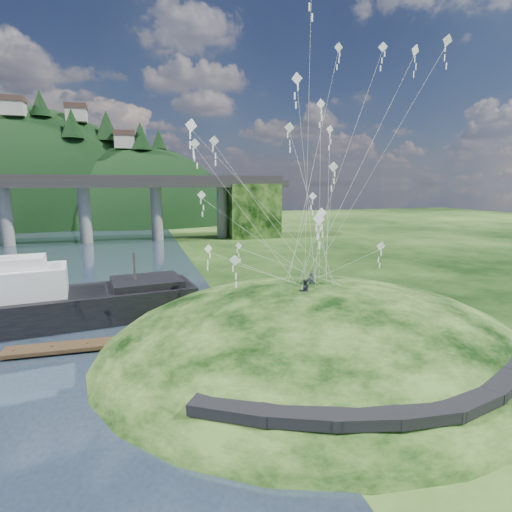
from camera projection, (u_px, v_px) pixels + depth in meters
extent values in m
plane|color=black|center=(226.00, 371.00, 28.13)|extent=(320.00, 320.00, 0.00)
ellipsoid|color=black|center=(317.00, 364.00, 32.54)|extent=(36.00, 32.00, 13.00)
cube|color=black|center=(231.00, 408.00, 19.81)|extent=(4.32, 3.62, 0.71)
cube|color=black|center=(300.00, 415.00, 19.09)|extent=(4.10, 2.97, 0.61)
cube|color=black|center=(366.00, 416.00, 18.99)|extent=(3.85, 2.37, 0.62)
cube|color=black|center=(425.00, 412.00, 19.42)|extent=(3.62, 1.83, 0.66)
cube|color=black|center=(471.00, 401.00, 20.45)|extent=(3.82, 2.27, 0.68)
cube|color=black|center=(501.00, 382.00, 22.18)|extent=(4.11, 2.97, 0.71)
cylinder|color=gray|center=(5.00, 215.00, 83.96)|extent=(2.60, 2.60, 13.00)
cylinder|color=gray|center=(85.00, 214.00, 88.33)|extent=(2.60, 2.60, 13.00)
cylinder|color=gray|center=(157.00, 212.00, 92.70)|extent=(2.60, 2.60, 13.00)
cylinder|color=gray|center=(222.00, 211.00, 97.06)|extent=(2.60, 2.60, 13.00)
cube|color=black|center=(252.00, 211.00, 99.18)|extent=(12.00, 11.00, 13.00)
ellipsoid|color=black|center=(33.00, 240.00, 136.73)|extent=(96.00, 68.00, 88.00)
ellipsoid|color=black|center=(140.00, 251.00, 139.76)|extent=(76.00, 56.00, 72.00)
cone|color=black|center=(40.00, 103.00, 118.40)|extent=(5.83, 5.83, 7.67)
cone|color=black|center=(72.00, 123.00, 117.33)|extent=(6.47, 6.47, 8.51)
cone|color=black|center=(107.00, 126.00, 126.33)|extent=(7.13, 7.13, 9.38)
cone|color=black|center=(140.00, 136.00, 125.10)|extent=(6.56, 6.56, 8.63)
cone|color=black|center=(159.00, 139.00, 132.07)|extent=(4.88, 4.88, 6.42)
cube|color=beige|center=(14.00, 109.00, 115.04)|extent=(6.00, 5.00, 4.00)
cube|color=brown|center=(13.00, 99.00, 114.56)|extent=(6.40, 5.40, 1.60)
cube|color=beige|center=(77.00, 116.00, 125.23)|extent=(6.00, 5.00, 4.00)
cube|color=brown|center=(76.00, 107.00, 124.74)|extent=(6.40, 5.40, 1.60)
cube|color=beige|center=(124.00, 142.00, 124.99)|extent=(6.00, 5.00, 4.00)
cube|color=brown|center=(124.00, 133.00, 124.51)|extent=(6.40, 5.40, 1.60)
cube|color=black|center=(63.00, 308.00, 37.67)|extent=(25.17, 9.66, 2.90)
cube|color=white|center=(19.00, 285.00, 35.89)|extent=(8.35, 5.83, 3.12)
cube|color=white|center=(17.00, 265.00, 35.55)|extent=(4.84, 3.87, 1.34)
cube|color=black|center=(147.00, 282.00, 40.44)|extent=(7.33, 6.36, 0.67)
cylinder|color=#2D2B2B|center=(134.00, 269.00, 39.74)|extent=(0.27, 0.27, 3.35)
cube|color=#3A2817|center=(88.00, 345.00, 31.70)|extent=(12.27, 2.22, 0.31)
cylinder|color=#3A2817|center=(14.00, 355.00, 30.38)|extent=(0.26, 0.26, 0.87)
cylinder|color=#3A2817|center=(52.00, 351.00, 31.06)|extent=(0.26, 0.26, 0.87)
cylinder|color=#3A2817|center=(88.00, 347.00, 31.74)|extent=(0.26, 0.26, 0.87)
cylinder|color=#3A2817|center=(123.00, 344.00, 32.41)|extent=(0.26, 0.26, 0.87)
cylinder|color=#3A2817|center=(156.00, 341.00, 33.09)|extent=(0.26, 0.26, 0.87)
imported|color=#262833|center=(311.00, 273.00, 32.42)|extent=(0.71, 0.50, 1.84)
imported|color=#262833|center=(305.00, 279.00, 30.29)|extent=(0.90, 0.71, 1.80)
cube|color=white|center=(448.00, 40.00, 25.22)|extent=(0.70, 0.27, 0.68)
cube|color=white|center=(447.00, 49.00, 25.31)|extent=(0.09, 0.04, 0.41)
cube|color=white|center=(446.00, 57.00, 25.40)|extent=(0.09, 0.04, 0.41)
cube|color=white|center=(446.00, 65.00, 25.48)|extent=(0.09, 0.04, 0.41)
cube|color=white|center=(319.00, 219.00, 27.24)|extent=(0.58, 0.70, 0.86)
cube|color=white|center=(318.00, 228.00, 27.35)|extent=(0.10, 0.09, 0.50)
cube|color=white|center=(318.00, 237.00, 27.46)|extent=(0.10, 0.09, 0.50)
cube|color=white|center=(318.00, 245.00, 27.57)|extent=(0.10, 0.09, 0.50)
cube|color=white|center=(383.00, 47.00, 29.00)|extent=(0.58, 0.43, 0.68)
cube|color=white|center=(383.00, 54.00, 29.09)|extent=(0.09, 0.05, 0.40)
cube|color=white|center=(382.00, 61.00, 29.18)|extent=(0.09, 0.05, 0.40)
cube|color=white|center=(382.00, 68.00, 29.26)|extent=(0.09, 0.05, 0.40)
cube|color=white|center=(235.00, 260.00, 29.20)|extent=(0.77, 0.48, 0.84)
cube|color=white|center=(235.00, 269.00, 29.31)|extent=(0.11, 0.05, 0.50)
cube|color=white|center=(235.00, 277.00, 29.42)|extent=(0.11, 0.05, 0.50)
cube|color=white|center=(235.00, 285.00, 29.53)|extent=(0.11, 0.05, 0.50)
cube|color=white|center=(311.00, 6.00, 23.64)|extent=(0.10, 0.05, 0.46)
cube|color=white|center=(311.00, 16.00, 23.74)|extent=(0.10, 0.05, 0.46)
cube|color=white|center=(320.00, 216.00, 35.35)|extent=(0.78, 0.18, 0.78)
cube|color=white|center=(319.00, 223.00, 35.45)|extent=(0.10, 0.05, 0.46)
cube|color=white|center=(319.00, 229.00, 35.55)|extent=(0.10, 0.05, 0.46)
cube|color=white|center=(319.00, 235.00, 35.65)|extent=(0.10, 0.05, 0.46)
cube|color=white|center=(239.00, 246.00, 39.13)|extent=(0.56, 0.46, 0.68)
cube|color=white|center=(239.00, 251.00, 39.21)|extent=(0.09, 0.06, 0.40)
cube|color=white|center=(239.00, 256.00, 39.30)|extent=(0.09, 0.06, 0.40)
cube|color=white|center=(239.00, 260.00, 39.39)|extent=(0.09, 0.06, 0.40)
cube|color=white|center=(313.00, 196.00, 36.05)|extent=(0.57, 0.49, 0.71)
cube|color=white|center=(313.00, 202.00, 36.14)|extent=(0.09, 0.06, 0.42)
cube|color=white|center=(312.00, 207.00, 36.23)|extent=(0.09, 0.06, 0.42)
cube|color=white|center=(312.00, 213.00, 36.32)|extent=(0.09, 0.06, 0.42)
cube|color=white|center=(202.00, 195.00, 31.35)|extent=(0.71, 0.16, 0.70)
cube|color=white|center=(202.00, 201.00, 31.44)|extent=(0.09, 0.04, 0.41)
cube|color=white|center=(202.00, 208.00, 31.53)|extent=(0.09, 0.04, 0.41)
cube|color=white|center=(202.00, 214.00, 31.62)|extent=(0.09, 0.04, 0.41)
cube|color=white|center=(208.00, 249.00, 36.97)|extent=(0.80, 0.40, 0.86)
cube|color=white|center=(208.00, 255.00, 37.08)|extent=(0.11, 0.08, 0.50)
cube|color=white|center=(209.00, 262.00, 37.19)|extent=(0.11, 0.08, 0.50)
cube|color=white|center=(209.00, 268.00, 37.30)|extent=(0.11, 0.08, 0.50)
cube|color=white|center=(415.00, 50.00, 29.97)|extent=(0.80, 0.28, 0.80)
cube|color=white|center=(415.00, 59.00, 30.08)|extent=(0.10, 0.07, 0.48)
cube|color=white|center=(414.00, 67.00, 30.18)|extent=(0.10, 0.07, 0.48)
cube|color=white|center=(414.00, 75.00, 30.28)|extent=(0.10, 0.07, 0.48)
cube|color=white|center=(297.00, 79.00, 24.96)|extent=(0.54, 0.56, 0.71)
cube|color=white|center=(297.00, 87.00, 25.05)|extent=(0.09, 0.06, 0.43)
cube|color=white|center=(297.00, 96.00, 25.14)|extent=(0.09, 0.06, 0.43)
cube|color=white|center=(296.00, 105.00, 25.24)|extent=(0.09, 0.06, 0.43)
cube|color=white|center=(289.00, 127.00, 33.11)|extent=(0.85, 0.25, 0.83)
cube|color=white|center=(289.00, 135.00, 33.22)|extent=(0.11, 0.04, 0.49)
cube|color=white|center=(289.00, 142.00, 33.32)|extent=(0.11, 0.04, 0.49)
cube|color=white|center=(289.00, 150.00, 33.43)|extent=(0.11, 0.04, 0.49)
cube|color=white|center=(322.00, 213.00, 27.76)|extent=(0.44, 0.61, 0.70)
cube|color=white|center=(322.00, 220.00, 27.85)|extent=(0.08, 0.07, 0.42)
cube|color=white|center=(321.00, 227.00, 27.94)|extent=(0.08, 0.07, 0.42)
cube|color=white|center=(321.00, 234.00, 28.03)|extent=(0.08, 0.07, 0.42)
cube|color=white|center=(330.00, 129.00, 36.84)|extent=(0.77, 0.22, 0.77)
cube|color=white|center=(330.00, 136.00, 36.94)|extent=(0.10, 0.06, 0.45)
cube|color=white|center=(329.00, 142.00, 37.04)|extent=(0.10, 0.06, 0.45)
cube|color=white|center=(329.00, 148.00, 37.13)|extent=(0.10, 0.06, 0.45)
cube|color=white|center=(214.00, 141.00, 33.62)|extent=(0.86, 0.28, 0.84)
cube|color=white|center=(214.00, 148.00, 33.73)|extent=(0.11, 0.06, 0.50)
cube|color=white|center=(214.00, 156.00, 33.84)|extent=(0.11, 0.06, 0.50)
cube|color=white|center=(215.00, 163.00, 33.95)|extent=(0.11, 0.06, 0.50)
cube|color=white|center=(339.00, 47.00, 36.91)|extent=(0.83, 0.19, 0.83)
cube|color=white|center=(338.00, 54.00, 37.01)|extent=(0.11, 0.04, 0.48)
cube|color=white|center=(338.00, 61.00, 37.12)|extent=(0.11, 0.04, 0.48)
cube|color=white|center=(338.00, 68.00, 37.22)|extent=(0.11, 0.04, 0.48)
cube|color=white|center=(191.00, 125.00, 25.81)|extent=(0.81, 0.39, 0.86)
cube|color=white|center=(191.00, 135.00, 25.92)|extent=(0.10, 0.08, 0.50)
cube|color=white|center=(192.00, 145.00, 26.03)|extent=(0.10, 0.08, 0.50)
cube|color=white|center=(192.00, 155.00, 26.14)|extent=(0.10, 0.08, 0.50)
cube|color=white|center=(195.00, 144.00, 29.12)|extent=(0.74, 0.21, 0.73)
cube|color=white|center=(195.00, 151.00, 29.22)|extent=(0.10, 0.04, 0.43)
cube|color=white|center=(195.00, 158.00, 29.31)|extent=(0.10, 0.04, 0.43)
cube|color=white|center=(195.00, 165.00, 29.40)|extent=(0.10, 0.04, 0.43)
cube|color=white|center=(321.00, 104.00, 32.18)|extent=(0.51, 0.64, 0.76)
cube|color=white|center=(321.00, 111.00, 32.28)|extent=(0.09, 0.08, 0.45)
cube|color=white|center=(320.00, 118.00, 32.38)|extent=(0.09, 0.08, 0.45)
cube|color=white|center=(320.00, 125.00, 32.48)|extent=(0.09, 0.08, 0.45)
cube|color=white|center=(333.00, 167.00, 27.77)|extent=(0.70, 0.15, 0.70)
cube|color=white|center=(333.00, 174.00, 27.86)|extent=(0.09, 0.02, 0.41)
cube|color=white|center=(333.00, 181.00, 27.95)|extent=(0.09, 0.02, 0.41)
cube|color=white|center=(333.00, 188.00, 28.03)|extent=(0.09, 0.02, 0.41)
cube|color=white|center=(381.00, 246.00, 27.63)|extent=(0.67, 0.23, 0.65)
cube|color=white|center=(381.00, 253.00, 27.71)|extent=(0.09, 0.04, 0.39)
cube|color=white|center=(380.00, 260.00, 27.79)|extent=(0.09, 0.04, 0.39)
cube|color=white|center=(380.00, 266.00, 27.88)|extent=(0.09, 0.04, 0.39)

